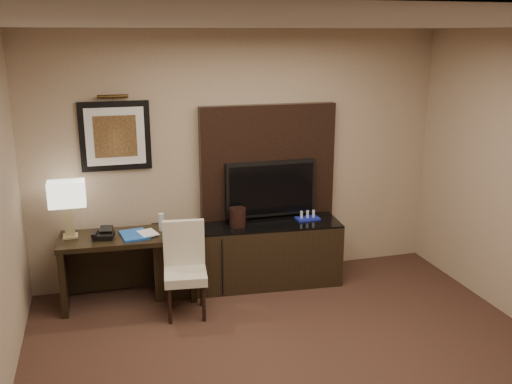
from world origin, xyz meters
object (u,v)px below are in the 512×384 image
object	(u,v)px
ice_bucket	(238,217)
minibar_tray	(307,215)
tv	(271,189)
table_lamp	(68,210)
desk_chair	(185,275)
desk_phone	(103,234)
credenza	(247,254)
desk	(128,268)
water_bottle	(162,222)

from	to	relation	value
ice_bucket	minibar_tray	xyz separation A→B (m)	(0.79, 0.01, -0.05)
tv	table_lamp	xyz separation A→B (m)	(-2.10, -0.09, -0.04)
ice_bucket	desk_chair	bearing A→B (deg)	-142.39
desk_chair	desk_phone	world-z (taller)	desk_chair
credenza	ice_bucket	distance (m)	0.46
desk	desk_chair	size ratio (longest dim) A/B	1.57
desk	desk_phone	bearing A→B (deg)	-169.31
desk	desk_chair	distance (m)	0.71
tv	ice_bucket	bearing A→B (deg)	-156.78
credenza	minibar_tray	distance (m)	0.78
water_bottle	minibar_tray	world-z (taller)	water_bottle
credenza	table_lamp	bearing A→B (deg)	-177.05
credenza	water_bottle	distance (m)	1.01
desk_chair	water_bottle	distance (m)	0.67
tv	minibar_tray	size ratio (longest dim) A/B	3.96
credenza	minibar_tray	bearing A→B (deg)	2.05
desk_phone	water_bottle	bearing A→B (deg)	18.18
desk_phone	desk_chair	bearing A→B (deg)	-21.26
credenza	tv	bearing A→B (deg)	29.20
tv	table_lamp	world-z (taller)	tv
desk_chair	desk_phone	size ratio (longest dim) A/B	4.32
tv	desk	bearing A→B (deg)	-173.04
tv	minibar_tray	xyz separation A→B (m)	(0.37, -0.17, -0.29)
ice_bucket	credenza	bearing A→B (deg)	19.19
table_lamp	minibar_tray	bearing A→B (deg)	-1.87
desk_phone	minibar_tray	size ratio (longest dim) A/B	0.77
desk	table_lamp	distance (m)	0.83
desk_phone	ice_bucket	world-z (taller)	ice_bucket
desk	table_lamp	bearing A→B (deg)	172.61
tv	ice_bucket	distance (m)	0.51
desk	water_bottle	xyz separation A→B (m)	(0.36, 0.05, 0.44)
desk	desk_phone	world-z (taller)	desk_phone
tv	water_bottle	world-z (taller)	tv
credenza	table_lamp	distance (m)	1.91
credenza	ice_bucket	xyz separation A→B (m)	(-0.11, -0.04, 0.44)
desk_chair	desk	bearing A→B (deg)	143.43
credenza	desk_phone	size ratio (longest dim) A/B	10.33
water_bottle	credenza	bearing A→B (deg)	0.18
ice_bucket	desk	bearing A→B (deg)	-179.35
tv	desk_phone	bearing A→B (deg)	-173.01
minibar_tray	credenza	bearing A→B (deg)	177.48
desk	credenza	xyz separation A→B (m)	(1.26, 0.05, -0.01)
tv	desk_phone	world-z (taller)	tv
table_lamp	desk_phone	distance (m)	0.41
tv	desk_chair	world-z (taller)	tv
ice_bucket	table_lamp	bearing A→B (deg)	176.97
minibar_tray	tv	bearing A→B (deg)	155.39
desk	desk_phone	size ratio (longest dim) A/B	6.77
tv	water_bottle	distance (m)	1.24
desk	ice_bucket	bearing A→B (deg)	4.13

